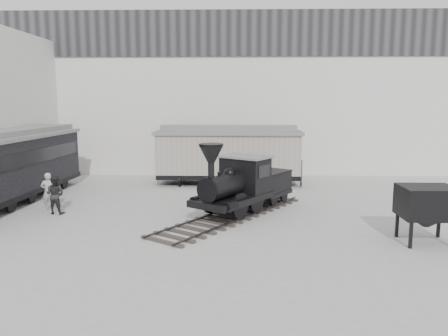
{
  "coord_description": "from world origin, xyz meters",
  "views": [
    {
      "loc": [
        1.08,
        -15.98,
        5.13
      ],
      "look_at": [
        0.6,
        4.15,
        2.0
      ],
      "focal_mm": 35.0,
      "sensor_mm": 36.0,
      "label": 1
    }
  ],
  "objects_px": {
    "passenger_coach": "(5,167)",
    "coal_hopper": "(427,206)",
    "visitor_b": "(55,194)",
    "locomotive": "(241,187)",
    "boxcar": "(228,153)",
    "visitor_a": "(48,191)"
  },
  "relations": [
    {
      "from": "boxcar",
      "to": "visitor_b",
      "type": "relative_size",
      "value": 5.0
    },
    {
      "from": "passenger_coach",
      "to": "boxcar",
      "type": "bearing_deg",
      "value": 31.15
    },
    {
      "from": "visitor_b",
      "to": "locomotive",
      "type": "bearing_deg",
      "value": -170.79
    },
    {
      "from": "boxcar",
      "to": "visitor_a",
      "type": "xyz_separation_m",
      "value": [
        -8.36,
        -6.7,
        -1.01
      ]
    },
    {
      "from": "passenger_coach",
      "to": "visitor_a",
      "type": "bearing_deg",
      "value": -18.04
    },
    {
      "from": "passenger_coach",
      "to": "coal_hopper",
      "type": "height_order",
      "value": "passenger_coach"
    },
    {
      "from": "locomotive",
      "to": "coal_hopper",
      "type": "height_order",
      "value": "locomotive"
    },
    {
      "from": "visitor_a",
      "to": "visitor_b",
      "type": "height_order",
      "value": "visitor_a"
    },
    {
      "from": "passenger_coach",
      "to": "coal_hopper",
      "type": "bearing_deg",
      "value": -13.04
    },
    {
      "from": "visitor_b",
      "to": "coal_hopper",
      "type": "distance_m",
      "value": 15.57
    },
    {
      "from": "passenger_coach",
      "to": "visitor_b",
      "type": "bearing_deg",
      "value": -24.35
    },
    {
      "from": "locomotive",
      "to": "visitor_a",
      "type": "xyz_separation_m",
      "value": [
        -9.05,
        0.43,
        -0.32
      ]
    },
    {
      "from": "locomotive",
      "to": "visitor_b",
      "type": "relative_size",
      "value": 4.95
    },
    {
      "from": "locomotive",
      "to": "coal_hopper",
      "type": "relative_size",
      "value": 4.25
    },
    {
      "from": "locomotive",
      "to": "boxcar",
      "type": "relative_size",
      "value": 0.99
    },
    {
      "from": "locomotive",
      "to": "boxcar",
      "type": "height_order",
      "value": "boxcar"
    },
    {
      "from": "boxcar",
      "to": "visitor_b",
      "type": "height_order",
      "value": "boxcar"
    },
    {
      "from": "passenger_coach",
      "to": "visitor_b",
      "type": "distance_m",
      "value": 3.61
    },
    {
      "from": "passenger_coach",
      "to": "visitor_a",
      "type": "xyz_separation_m",
      "value": [
        2.5,
        -0.98,
        -0.99
      ]
    },
    {
      "from": "locomotive",
      "to": "visitor_b",
      "type": "distance_m",
      "value": 8.48
    },
    {
      "from": "coal_hopper",
      "to": "visitor_b",
      "type": "bearing_deg",
      "value": 165.99
    },
    {
      "from": "locomotive",
      "to": "passenger_coach",
      "type": "distance_m",
      "value": 11.65
    }
  ]
}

